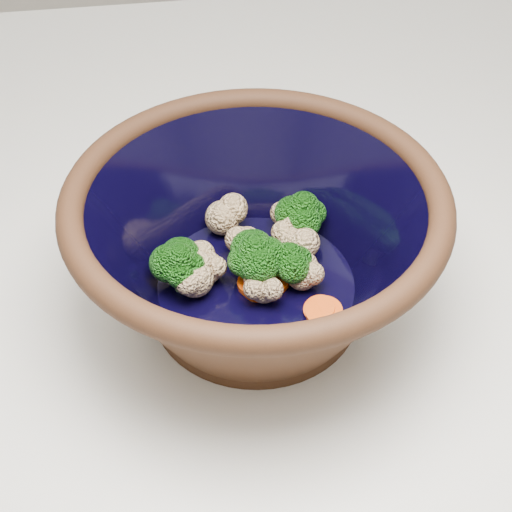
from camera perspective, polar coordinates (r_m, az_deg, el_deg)
counter at (r=1.06m, az=1.21°, el=-18.29°), size 1.20×1.20×0.90m
mixing_bowl at (r=0.60m, az=0.00°, el=0.91°), size 0.39×0.39×0.14m
vegetable_pile at (r=0.62m, az=-0.49°, el=0.40°), size 0.16×0.15×0.06m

